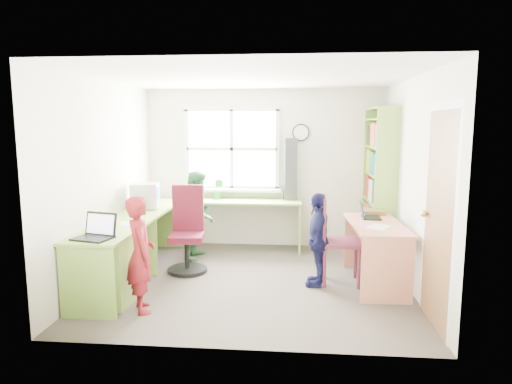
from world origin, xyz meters
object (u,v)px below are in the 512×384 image
Objects in this scene: l_desk at (139,248)px; crt_monitor at (145,196)px; potted_plant at (218,189)px; person_navy at (318,239)px; swivel_chair at (187,235)px; laptop_right at (368,214)px; laptop_left at (96,232)px; right_desk at (376,240)px; bookshelf at (379,187)px; person_red at (141,254)px; person_green at (199,215)px; wooden_chair at (334,237)px; cd_tower at (290,169)px.

l_desk is 7.58× the size of crt_monitor.
potted_plant is 2.16m from person_navy.
swivel_chair is at bearing -94.64° from person_navy.
laptop_left is at bearing 116.73° from laptop_right.
right_desk is 3.10m from laptop_left.
person_navy reaches higher than crt_monitor.
bookshelf reaches higher than right_desk.
person_red is 1.91m from person_green.
person_red is 2.02m from person_navy.
bookshelf reaches higher than person_navy.
right_desk is 0.48m from wooden_chair.
person_red is (-2.00, -1.00, 0.02)m from wooden_chair.
swivel_chair reaches higher than laptop_right.
right_desk is 3.04m from crt_monitor.
laptop_right is 1.60m from cd_tower.
cd_tower is 2.96m from person_red.
person_navy is (0.36, -1.60, -0.66)m from cd_tower.
person_green is (-2.24, 0.60, -0.16)m from laptop_right.
bookshelf is at bearing 153.86° from person_navy.
person_navy reaches higher than wooden_chair.
cd_tower is (-1.25, 0.35, 0.21)m from bookshelf.
person_navy is at bearing 124.75° from laptop_right.
person_green reaches higher than crt_monitor.
laptop_left is 3.15m from laptop_right.
laptop_left is (-0.60, -1.34, 0.34)m from swivel_chair.
cd_tower reaches higher than potted_plant.
swivel_chair is 0.89× the size of person_green.
right_desk is 2.47m from person_green.
cd_tower is 1.77m from person_navy.
cd_tower is (1.89, 2.53, 0.40)m from laptop_left.
laptop_left reaches higher than l_desk.
swivel_chair is at bearing -176.88° from person_green.
crt_monitor is (-2.95, 0.59, 0.39)m from right_desk.
l_desk is 2.75m from right_desk.
swivel_chair is 3.55× the size of potted_plant.
cd_tower is (1.29, 1.19, 0.74)m from swivel_chair.
bookshelf is 1.92× the size of swivel_chair.
crt_monitor is (-0.63, 0.28, 0.45)m from swivel_chair.
bookshelf is 1.61m from person_navy.
bookshelf is at bearing -78.99° from person_green.
cd_tower is at bearing -57.60° from person_red.
bookshelf is 2.02× the size of wooden_chair.
person_navy is (2.24, 0.93, -0.26)m from laptop_left.
swivel_chair is 0.93× the size of person_red.
crt_monitor is 0.79m from person_green.
laptop_left is 2.62m from potted_plant.
wooden_chair is at bearing -90.96° from person_red.
crt_monitor is at bearing 120.50° from person_green.
laptop_right is (-0.28, -0.86, -0.22)m from bookshelf.
laptop_left is 2.03m from person_green.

